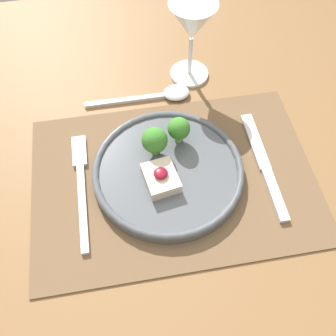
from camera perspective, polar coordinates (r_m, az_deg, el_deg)
name	(u,v)px	position (r m, az deg, el deg)	size (l,w,h in m)	color
ground_plane	(171,301)	(1.37, 0.43, -18.75)	(8.00, 8.00, 0.00)	#4C4742
dining_table	(173,206)	(0.74, 0.75, -5.48)	(1.22, 1.10, 0.77)	brown
placemat	(174,178)	(0.65, 0.84, -1.53)	(0.47, 0.32, 0.00)	brown
dinner_plate	(168,169)	(0.65, -0.07, -0.08)	(0.25, 0.25, 0.07)	#4C5156
fork	(81,181)	(0.66, -12.48, -1.90)	(0.02, 0.22, 0.01)	silver
knife	(266,171)	(0.68, 14.09, -0.43)	(0.02, 0.22, 0.01)	silver
spoon	(163,95)	(0.77, -0.67, 10.61)	(0.20, 0.04, 0.01)	silver
wine_glass_near	(192,26)	(0.74, 3.52, 19.91)	(0.09, 0.09, 0.16)	white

